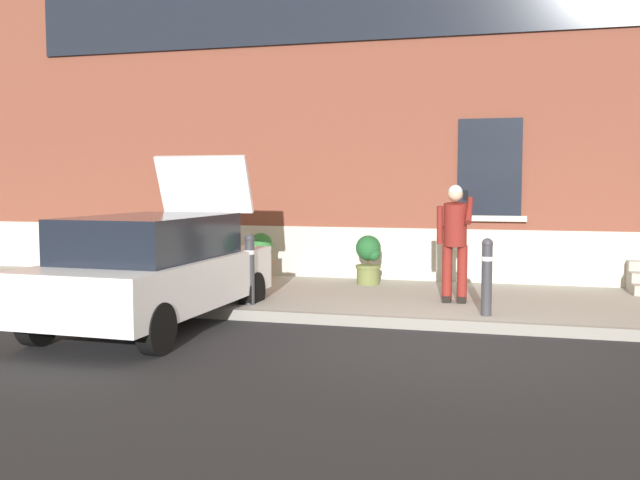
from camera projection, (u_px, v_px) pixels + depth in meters
name	position (u px, v px, depth m)	size (l,w,h in m)	color
ground_plane	(432.00, 346.00, 8.46)	(80.00, 80.00, 0.00)	#232326
sidewalk	(452.00, 302.00, 11.15)	(24.00, 3.60, 0.15)	#99968E
curb_edge	(440.00, 325.00, 9.36)	(24.00, 0.12, 0.15)	gray
building_facade	(466.00, 85.00, 13.25)	(24.00, 1.52, 7.50)	brown
hatchback_car_white	(156.00, 268.00, 9.51)	(1.90, 4.12, 2.34)	white
bollard_near_person	(487.00, 274.00, 9.55)	(0.15, 0.15, 1.04)	#333338
bollard_far_left	(250.00, 266.00, 10.43)	(0.15, 0.15, 1.04)	#333338
person_on_phone	(455.00, 236.00, 10.52)	(0.51, 0.48, 1.75)	maroon
planter_terracotta	(261.00, 255.00, 13.10)	(0.44, 0.44, 0.86)	#B25B38
planter_olive	(369.00, 258.00, 12.52)	(0.44, 0.44, 0.86)	#606B38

